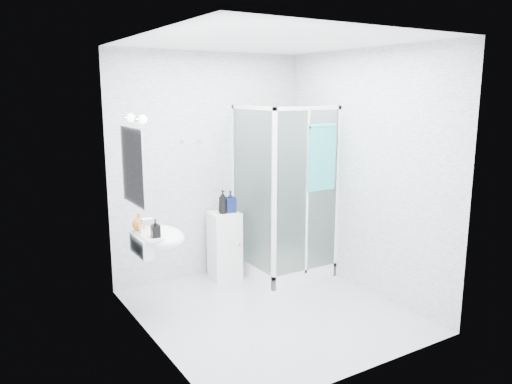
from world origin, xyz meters
TOP-DOWN VIEW (x-y plane):
  - room at (0.00, 0.00)m, footprint 2.40×2.60m
  - shower_enclosure at (0.67, 0.77)m, footprint 0.90×0.95m
  - wall_basin at (-0.99, 0.45)m, footprint 0.46×0.56m
  - mirror at (-1.19, 0.45)m, footprint 0.02×0.60m
  - vanity_lights at (-1.14, 0.45)m, footprint 0.10×0.40m
  - wall_hooks at (-0.25, 1.26)m, footprint 0.23×0.06m
  - storage_cabinet at (0.05, 1.05)m, footprint 0.36×0.37m
  - hand_towel at (0.91, 0.36)m, footprint 0.34×0.05m
  - shampoo_bottle_a at (0.02, 1.02)m, footprint 0.10×0.11m
  - shampoo_bottle_b at (0.12, 1.03)m, footprint 0.14×0.14m
  - soap_dispenser_orange at (-1.11, 0.58)m, footprint 0.15×0.15m
  - soap_dispenser_black at (-1.06, 0.28)m, footprint 0.08×0.08m

SIDE VIEW (x-z plane):
  - storage_cabinet at x=0.05m, z-range 0.00..0.79m
  - shower_enclosure at x=0.67m, z-range -0.55..1.45m
  - wall_basin at x=-0.99m, z-range 0.62..0.97m
  - shampoo_bottle_b at x=0.12m, z-range 0.79..1.04m
  - shampoo_bottle_a at x=0.02m, z-range 0.79..1.06m
  - soap_dispenser_orange at x=-1.11m, z-range 0.86..1.03m
  - soap_dispenser_black at x=-1.06m, z-range 0.86..1.03m
  - room at x=0.00m, z-range 0.00..2.60m
  - hand_towel at x=0.91m, z-range 1.10..1.83m
  - mirror at x=-1.19m, z-range 1.15..1.85m
  - wall_hooks at x=-0.25m, z-range 1.60..1.64m
  - vanity_lights at x=-1.14m, z-range 1.88..1.96m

